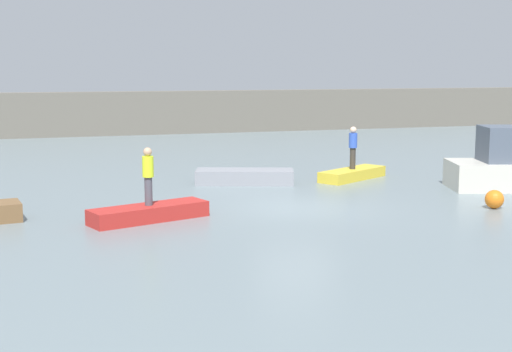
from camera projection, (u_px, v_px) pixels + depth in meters
ground_plane at (296, 208)px, 22.38m from camera, size 120.00×120.00×0.00m
embankment_wall at (158, 113)px, 46.31m from camera, size 80.00×1.20×2.74m
rowboat_red at (149, 213)px, 20.53m from camera, size 3.58×2.03×0.44m
rowboat_grey at (245, 177)px, 26.89m from camera, size 3.81×2.27×0.53m
rowboat_yellow at (352, 174)px, 27.94m from camera, size 3.28×2.50×0.41m
person_blue_shirt at (353, 145)px, 27.77m from camera, size 0.32×0.32×1.65m
person_hiviz_shirt at (148, 173)px, 20.35m from camera, size 0.32×0.32×1.65m
mooring_buoy at (494, 199)px, 22.23m from camera, size 0.58×0.58×0.58m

